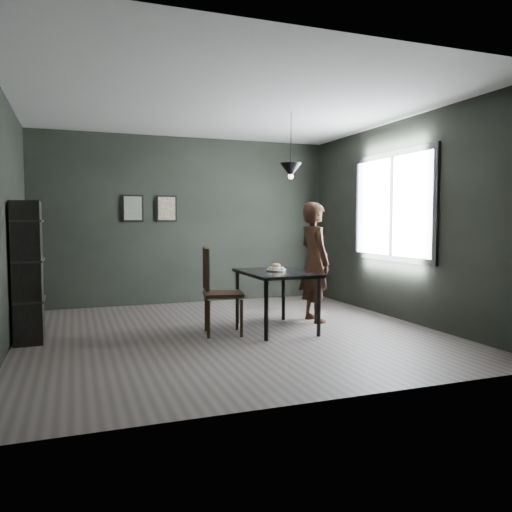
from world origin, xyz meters
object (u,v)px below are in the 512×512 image
object	(u,v)px
shelf_unit	(28,272)
pendant_lamp	(291,170)
woman	(315,262)
cafe_table	(276,277)
white_plate	(276,270)
wood_chair	(215,285)

from	to	relation	value
shelf_unit	pendant_lamp	xyz separation A→B (m)	(3.17, -0.28, 1.24)
shelf_unit	woman	bearing A→B (deg)	-1.78
cafe_table	white_plate	size ratio (longest dim) A/B	5.22
white_plate	woman	distance (m)	0.73
cafe_table	wood_chair	xyz separation A→B (m)	(-0.80, -0.01, -0.06)
wood_chair	pendant_lamp	world-z (taller)	pendant_lamp
woman	shelf_unit	distance (m)	3.63
wood_chair	cafe_table	bearing A→B (deg)	10.56
pendant_lamp	wood_chair	bearing A→B (deg)	-174.25
cafe_table	woman	size ratio (longest dim) A/B	0.73
woman	wood_chair	world-z (taller)	woman
shelf_unit	white_plate	bearing A→B (deg)	-7.00
white_plate	pendant_lamp	distance (m)	1.31
cafe_table	white_plate	world-z (taller)	white_plate
cafe_table	woman	distance (m)	0.79
white_plate	wood_chair	bearing A→B (deg)	-175.80
cafe_table	shelf_unit	size ratio (longest dim) A/B	0.74
cafe_table	shelf_unit	xyz separation A→B (m)	(-2.92, 0.38, 0.14)
cafe_table	pendant_lamp	size ratio (longest dim) A/B	1.39
woman	wood_chair	size ratio (longest dim) A/B	1.55
white_plate	pendant_lamp	size ratio (longest dim) A/B	0.27
woman	wood_chair	distance (m)	1.56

